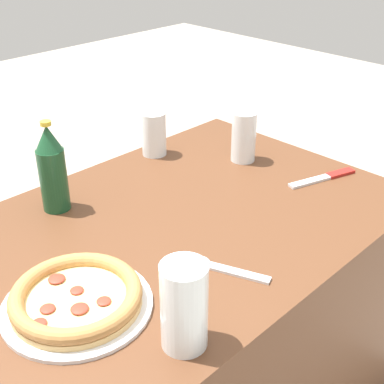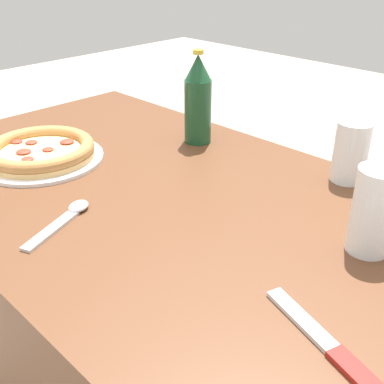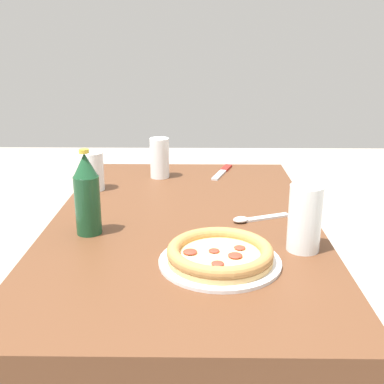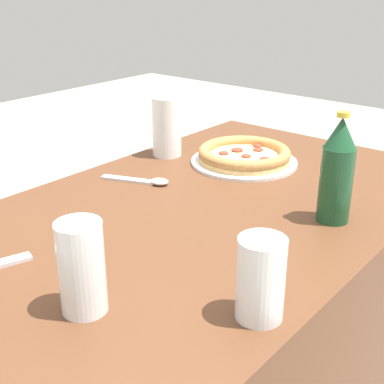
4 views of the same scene
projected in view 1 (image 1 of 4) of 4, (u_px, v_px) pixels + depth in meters
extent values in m
cube|color=#56331E|center=(160.00, 349.00, 1.34)|extent=(1.18, 0.72, 0.71)
cylinder|color=silver|center=(77.00, 306.00, 0.95)|extent=(0.27, 0.27, 0.01)
cylinder|color=tan|center=(77.00, 301.00, 0.95)|extent=(0.23, 0.23, 0.01)
cylinder|color=#EACC7F|center=(76.00, 298.00, 0.94)|extent=(0.20, 0.20, 0.00)
torus|color=#AD7A42|center=(76.00, 295.00, 0.94)|extent=(0.23, 0.23, 0.03)
ellipsoid|color=#A83323|center=(48.00, 309.00, 0.91)|extent=(0.03, 0.03, 0.01)
ellipsoid|color=#A83323|center=(39.00, 323.00, 0.88)|extent=(0.03, 0.03, 0.01)
ellipsoid|color=#A83323|center=(80.00, 309.00, 0.91)|extent=(0.03, 0.03, 0.01)
ellipsoid|color=#A83323|center=(57.00, 279.00, 0.98)|extent=(0.03, 0.03, 0.01)
ellipsoid|color=#A83323|center=(77.00, 290.00, 0.96)|extent=(0.02, 0.02, 0.01)
ellipsoid|color=#A83323|center=(104.00, 301.00, 0.93)|extent=(0.03, 0.03, 0.01)
cylinder|color=white|center=(184.00, 306.00, 0.84)|extent=(0.08, 0.08, 0.16)
cylinder|color=maroon|center=(184.00, 311.00, 0.85)|extent=(0.06, 0.06, 0.13)
cylinder|color=white|center=(244.00, 137.00, 1.45)|extent=(0.07, 0.07, 0.14)
cylinder|color=beige|center=(243.00, 147.00, 1.47)|extent=(0.05, 0.05, 0.07)
cylinder|color=white|center=(154.00, 134.00, 1.49)|extent=(0.07, 0.07, 0.12)
cylinder|color=silver|center=(154.00, 142.00, 1.50)|extent=(0.06, 0.06, 0.06)
cylinder|color=#194728|center=(54.00, 180.00, 1.22)|extent=(0.06, 0.06, 0.15)
cone|color=#194728|center=(48.00, 138.00, 1.17)|extent=(0.06, 0.06, 0.06)
cylinder|color=gold|center=(46.00, 123.00, 1.15)|extent=(0.02, 0.02, 0.01)
cube|color=maroon|center=(340.00, 173.00, 1.41)|extent=(0.08, 0.05, 0.01)
cube|color=silver|center=(310.00, 181.00, 1.37)|extent=(0.12, 0.06, 0.01)
cube|color=silver|center=(237.00, 273.00, 1.04)|extent=(0.07, 0.13, 0.01)
ellipsoid|color=silver|center=(200.00, 261.00, 1.06)|extent=(0.05, 0.05, 0.01)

